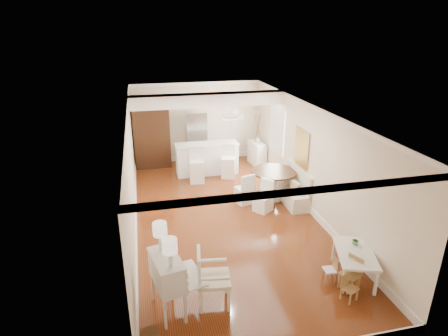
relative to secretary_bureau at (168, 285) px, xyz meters
name	(u,v)px	position (x,y,z in m)	size (l,w,h in m)	color
room	(224,140)	(1.74, 3.40, 1.43)	(9.00, 9.04, 2.82)	brown
secretary_bureau	(168,285)	(0.00, 0.00, 0.00)	(0.85, 0.87, 1.09)	silver
gustavian_armchair	(214,278)	(0.80, 0.03, -0.02)	(0.61, 0.61, 1.06)	white
kids_table	(354,264)	(3.60, 0.14, -0.26)	(0.68, 1.14, 0.57)	white
kids_chair_a	(350,274)	(3.34, -0.15, -0.22)	(0.32, 0.32, 0.66)	#A9844C
kids_chair_b	(330,269)	(3.10, 0.15, -0.30)	(0.24, 0.24, 0.49)	#9B7146
kids_chair_c	(350,288)	(3.18, -0.43, -0.29)	(0.25, 0.25, 0.52)	#AB824D
banquette	(291,185)	(3.69, 3.57, -0.06)	(0.52, 1.60, 0.98)	silver
dining_table	(274,185)	(3.28, 3.85, -0.13)	(1.24, 1.24, 0.84)	#442716
slip_chair_near	(263,196)	(2.76, 3.20, -0.12)	(0.40, 0.42, 0.85)	white
slip_chair_far	(244,188)	(2.41, 3.78, -0.11)	(0.41, 0.43, 0.87)	white
breakfast_counter	(207,159)	(1.80, 6.17, -0.03)	(2.05, 0.65, 1.03)	white
bar_stool_left	(197,165)	(1.36, 5.52, 0.01)	(0.44, 0.44, 1.11)	white
bar_stool_right	(228,162)	(2.40, 5.67, -0.01)	(0.43, 0.43, 1.07)	white
pantry_cabinet	(152,134)	(0.10, 7.25, 0.60)	(1.20, 0.60, 2.30)	#381E11
fridge	(207,138)	(2.00, 7.22, 0.35)	(0.75, 0.65, 1.80)	silver
sideboard	(257,153)	(3.67, 6.62, -0.14)	(0.38, 0.85, 0.81)	white
pencil_cup	(355,243)	(3.72, 0.37, 0.07)	(0.13, 0.13, 0.10)	#5A9A5A
branch_vase	(258,139)	(3.69, 6.66, 0.36)	(0.18, 0.18, 0.19)	silver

